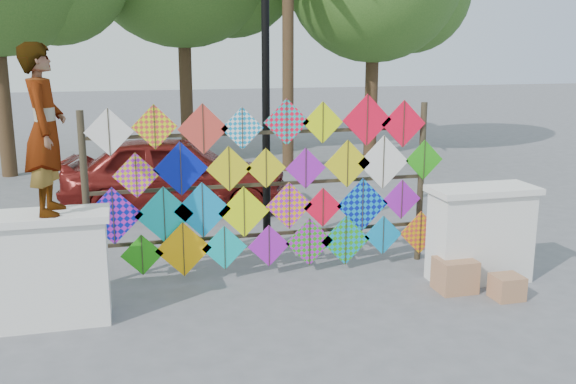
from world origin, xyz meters
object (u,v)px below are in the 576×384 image
object	(u,v)px
sedan	(176,173)
lamppost	(266,72)
vendor_woman	(45,130)
kite_rack	(271,188)

from	to	relation	value
sedan	lamppost	bearing A→B (deg)	-144.51
sedan	vendor_woman	bearing A→B (deg)	172.41
kite_rack	sedan	distance (m)	4.09
kite_rack	sedan	size ratio (longest dim) A/B	1.17
vendor_woman	sedan	distance (m)	5.39
vendor_woman	sedan	world-z (taller)	vendor_woman
lamppost	vendor_woman	bearing A→B (deg)	-142.88
vendor_woman	lamppost	xyz separation A→B (m)	(2.91, 2.20, 0.50)
kite_rack	sedan	xyz separation A→B (m)	(-0.93, 3.95, -0.49)
kite_rack	sedan	bearing A→B (deg)	103.26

